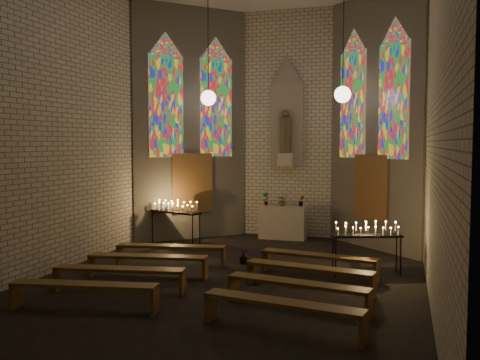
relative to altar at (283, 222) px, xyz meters
name	(u,v)px	position (x,y,z in m)	size (l,w,h in m)	color
floor	(225,283)	(0.00, -5.45, -0.50)	(12.00, 12.00, 0.00)	black
room	(266,113)	(0.00, -2.08, 3.22)	(8.22, 12.43, 7.00)	beige
altar	(283,222)	(0.00, 0.00, 0.00)	(1.40, 0.60, 1.00)	beige
flower_vase_left	(266,199)	(-0.55, 0.03, 0.71)	(0.22, 0.15, 0.42)	#4C723F
flower_vase_center	(283,200)	(-0.01, 0.00, 0.69)	(0.34, 0.29, 0.37)	#4C723F
flower_vase_right	(301,201)	(0.55, 0.08, 0.67)	(0.19, 0.15, 0.34)	#4C723F
aisle_flower_pot	(243,256)	(-0.18, -3.58, -0.31)	(0.21, 0.21, 0.38)	#4C723F
votive_stand_left	(175,209)	(-2.73, -1.85, 0.53)	(1.68, 0.88, 1.20)	black
votive_stand_right	(367,232)	(2.75, -3.85, 0.46)	(1.56, 0.85, 1.12)	black
pew_left_0	(171,249)	(-1.75, -4.31, -0.10)	(2.61, 0.79, 0.50)	brown
pew_right_0	(318,258)	(1.75, -4.31, -0.10)	(2.61, 0.79, 0.50)	brown
pew_left_1	(148,259)	(-1.75, -5.51, -0.10)	(2.61, 0.79, 0.50)	brown
pew_right_1	(309,271)	(1.75, -5.51, -0.10)	(2.61, 0.79, 0.50)	brown
pew_left_2	(119,272)	(-1.75, -6.71, -0.10)	(2.61, 0.79, 0.50)	brown
pew_right_2	(297,287)	(1.75, -6.71, -0.10)	(2.61, 0.79, 0.50)	brown
pew_left_3	(84,288)	(-1.75, -7.91, -0.10)	(2.61, 0.79, 0.50)	brown
pew_right_3	(282,307)	(1.75, -7.91, -0.10)	(2.61, 0.79, 0.50)	brown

